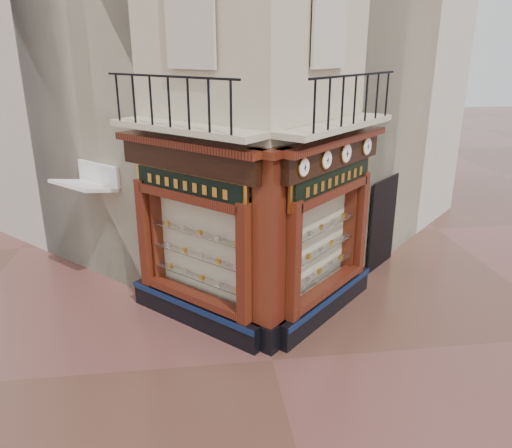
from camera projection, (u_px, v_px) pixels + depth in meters
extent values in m
plane|color=#4F2F25|center=(272.00, 360.00, 9.51)|extent=(80.00, 80.00, 0.00)
cube|color=#BCB292|center=(238.00, 33.00, 13.26)|extent=(11.31, 11.31, 12.00)
cube|color=beige|center=(151.00, 52.00, 15.44)|extent=(11.31, 11.31, 11.00)
cube|color=beige|center=(307.00, 52.00, 16.04)|extent=(11.31, 11.31, 11.00)
cube|color=black|center=(195.00, 312.00, 10.68)|extent=(2.72, 2.72, 0.55)
cube|color=#0B183A|center=(188.00, 307.00, 10.47)|extent=(2.50, 2.50, 0.12)
cube|color=#360F09|center=(245.00, 265.00, 9.37)|extent=(0.37, 0.37, 2.45)
cube|color=#360F09|center=(146.00, 233.00, 10.98)|extent=(0.37, 0.37, 2.45)
cube|color=#FFEEC1|center=(203.00, 244.00, 10.43)|extent=(1.80, 1.80, 2.10)
cube|color=black|center=(189.00, 159.00, 9.58)|extent=(2.69, 2.69, 0.50)
cube|color=#360F09|center=(185.00, 144.00, 9.43)|extent=(2.86, 2.86, 0.14)
cube|color=black|center=(325.00, 304.00, 11.03)|extent=(2.72, 2.72, 0.55)
cube|color=#0B183A|center=(333.00, 298.00, 10.85)|extent=(2.50, 2.50, 0.12)
cube|color=#360F09|center=(292.00, 262.00, 9.48)|extent=(0.37, 0.37, 2.45)
cube|color=#360F09|center=(359.00, 223.00, 11.57)|extent=(0.37, 0.37, 2.45)
cube|color=#FFEEC1|center=(315.00, 238.00, 10.73)|extent=(1.80, 1.80, 2.10)
cube|color=black|center=(332.00, 155.00, 9.93)|extent=(2.69, 2.69, 0.50)
cube|color=#360F09|center=(336.00, 140.00, 9.79)|extent=(2.86, 2.86, 0.14)
cube|color=black|center=(268.00, 334.00, 9.88)|extent=(0.78, 0.78, 0.55)
cube|color=#360F09|center=(269.00, 243.00, 9.24)|extent=(0.64, 0.64, 3.50)
cube|color=#360F09|center=(270.00, 152.00, 8.67)|extent=(0.85, 0.85, 0.14)
cube|color=#BCB292|center=(184.00, 128.00, 9.32)|extent=(2.97, 2.97, 0.12)
cube|color=black|center=(168.00, 76.00, 8.75)|extent=(2.36, 2.36, 0.04)
cube|color=#BCB292|center=(338.00, 125.00, 9.68)|extent=(2.97, 2.97, 0.12)
cube|color=black|center=(357.00, 75.00, 9.17)|extent=(2.36, 2.36, 0.04)
cylinder|color=#B1873B|center=(303.00, 167.00, 8.84)|extent=(0.28, 0.28, 0.35)
cylinder|color=white|center=(305.00, 168.00, 8.82)|extent=(0.23, 0.23, 0.30)
cube|color=black|center=(305.00, 168.00, 8.82)|extent=(0.02, 0.02, 0.12)
cube|color=black|center=(305.00, 168.00, 8.82)|extent=(0.07, 0.07, 0.01)
cylinder|color=#B1873B|center=(326.00, 160.00, 9.44)|extent=(0.29, 0.29, 0.36)
cylinder|color=white|center=(327.00, 160.00, 9.43)|extent=(0.24, 0.24, 0.31)
cube|color=black|center=(328.00, 160.00, 9.42)|extent=(0.02, 0.02, 0.12)
cube|color=black|center=(328.00, 160.00, 9.42)|extent=(0.07, 0.07, 0.01)
cylinder|color=#B1873B|center=(346.00, 153.00, 10.03)|extent=(0.32, 0.32, 0.40)
cylinder|color=white|center=(347.00, 153.00, 10.01)|extent=(0.26, 0.26, 0.35)
cube|color=black|center=(348.00, 154.00, 10.00)|extent=(0.02, 0.02, 0.13)
cube|color=black|center=(348.00, 154.00, 10.00)|extent=(0.08, 0.08, 0.01)
cylinder|color=#B1873B|center=(366.00, 146.00, 10.73)|extent=(0.31, 0.31, 0.39)
cylinder|color=white|center=(368.00, 146.00, 10.71)|extent=(0.25, 0.25, 0.34)
cube|color=black|center=(368.00, 147.00, 10.71)|extent=(0.02, 0.02, 0.13)
cube|color=black|center=(368.00, 147.00, 10.71)|extent=(0.08, 0.08, 0.01)
cube|color=gold|center=(188.00, 185.00, 9.72)|extent=(2.15, 2.15, 0.57)
cube|color=black|center=(187.00, 185.00, 9.69)|extent=(2.00, 2.00, 0.43)
cube|color=gold|center=(333.00, 180.00, 10.08)|extent=(2.27, 2.27, 0.61)
cube|color=black|center=(334.00, 180.00, 10.05)|extent=(2.11, 2.11, 0.46)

